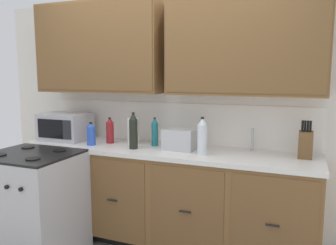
# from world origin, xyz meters

# --- Properties ---
(wall_unit) EXTENTS (3.97, 0.40, 2.36)m
(wall_unit) POSITION_xyz_m (0.00, 0.50, 1.62)
(wall_unit) COLOR white
(wall_unit) RESTS_ON ground_plane
(counter_run) EXTENTS (2.80, 0.64, 0.93)m
(counter_run) POSITION_xyz_m (0.00, 0.30, 0.48)
(counter_run) COLOR black
(counter_run) RESTS_ON ground_plane
(stove_range) EXTENTS (0.76, 0.68, 0.95)m
(stove_range) POSITION_xyz_m (-0.96, -0.33, 0.47)
(stove_range) COLOR #B7B7BC
(stove_range) RESTS_ON ground_plane
(microwave) EXTENTS (0.48, 0.37, 0.28)m
(microwave) POSITION_xyz_m (-1.10, 0.32, 1.07)
(microwave) COLOR #B7B7BC
(microwave) RESTS_ON counter_run
(toaster) EXTENTS (0.28, 0.18, 0.19)m
(toaster) POSITION_xyz_m (0.17, 0.30, 1.03)
(toaster) COLOR #B7B7BC
(toaster) RESTS_ON counter_run
(knife_block) EXTENTS (0.11, 0.14, 0.31)m
(knife_block) POSITION_xyz_m (1.24, 0.40, 1.05)
(knife_block) COLOR brown
(knife_block) RESTS_ON counter_run
(sink_faucet) EXTENTS (0.02, 0.02, 0.20)m
(sink_faucet) POSITION_xyz_m (0.80, 0.51, 1.03)
(sink_faucet) COLOR #B2B5BA
(sink_faucet) RESTS_ON counter_run
(paper_towel_roll) EXTENTS (0.12, 0.12, 0.26)m
(paper_towel_roll) POSITION_xyz_m (-0.35, 0.41, 1.06)
(paper_towel_roll) COLOR white
(paper_towel_roll) RESTS_ON counter_run
(bottle_red) EXTENTS (0.08, 0.08, 0.26)m
(bottle_red) POSITION_xyz_m (-0.57, 0.34, 1.06)
(bottle_red) COLOR maroon
(bottle_red) RESTS_ON counter_run
(bottle_teal) EXTENTS (0.06, 0.06, 0.27)m
(bottle_teal) POSITION_xyz_m (-0.10, 0.38, 1.07)
(bottle_teal) COLOR #1E707A
(bottle_teal) RESTS_ON counter_run
(bottle_clear) EXTENTS (0.08, 0.08, 0.33)m
(bottle_clear) POSITION_xyz_m (0.42, 0.19, 1.09)
(bottle_clear) COLOR silver
(bottle_clear) RESTS_ON counter_run
(bottle_dark) EXTENTS (0.08, 0.08, 0.34)m
(bottle_dark) POSITION_xyz_m (-0.23, 0.19, 1.10)
(bottle_dark) COLOR black
(bottle_dark) RESTS_ON counter_run
(bottle_blue) EXTENTS (0.08, 0.08, 0.22)m
(bottle_blue) POSITION_xyz_m (-0.69, 0.19, 1.04)
(bottle_blue) COLOR blue
(bottle_blue) RESTS_ON counter_run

